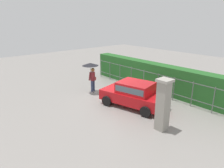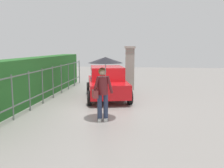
# 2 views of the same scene
# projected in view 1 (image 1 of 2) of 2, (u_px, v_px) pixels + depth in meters

# --- Properties ---
(ground_plane) EXTENTS (40.00, 40.00, 0.00)m
(ground_plane) POSITION_uv_depth(u_px,v_px,m) (114.00, 98.00, 13.20)
(ground_plane) COLOR gray
(car) EXTENTS (3.98, 2.53, 1.48)m
(car) POSITION_uv_depth(u_px,v_px,m) (134.00, 93.00, 11.71)
(car) COLOR #B71116
(car) RESTS_ON ground
(pedestrian) EXTENTS (1.10, 1.10, 2.07)m
(pedestrian) POSITION_uv_depth(u_px,v_px,m) (91.00, 70.00, 13.76)
(pedestrian) COLOR #2D3856
(pedestrian) RESTS_ON ground
(gate_pillar) EXTENTS (0.60, 0.60, 2.42)m
(gate_pillar) POSITION_uv_depth(u_px,v_px,m) (163.00, 104.00, 9.12)
(gate_pillar) COLOR gray
(gate_pillar) RESTS_ON ground
(fence_section) EXTENTS (10.95, 0.05, 1.50)m
(fence_section) POSITION_uv_depth(u_px,v_px,m) (150.00, 81.00, 13.88)
(fence_section) COLOR #59605B
(fence_section) RESTS_ON ground
(hedge_row) EXTENTS (11.90, 0.90, 1.90)m
(hedge_row) POSITION_uv_depth(u_px,v_px,m) (158.00, 77.00, 14.31)
(hedge_row) COLOR #235B23
(hedge_row) RESTS_ON ground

